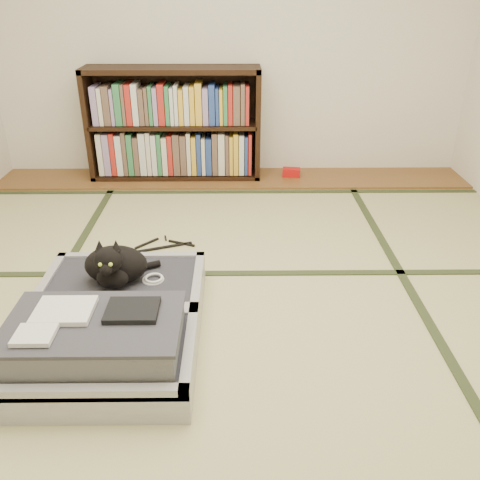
{
  "coord_description": "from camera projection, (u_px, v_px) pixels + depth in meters",
  "views": [
    {
      "loc": [
        0.02,
        -2.18,
        1.54
      ],
      "look_at": [
        0.05,
        0.35,
        0.25
      ],
      "focal_mm": 38.0,
      "sensor_mm": 36.0,
      "label": 1
    }
  ],
  "objects": [
    {
      "name": "floor",
      "position": [
        231.0,
        313.0,
        2.64
      ],
      "size": [
        4.5,
        4.5,
        0.0
      ],
      "primitive_type": "plane",
      "color": "#C3B882",
      "rests_on": "ground"
    },
    {
      "name": "wood_strip",
      "position": [
        232.0,
        179.0,
        4.41
      ],
      "size": [
        4.0,
        0.5,
        0.02
      ],
      "primitive_type": "cube",
      "color": "brown",
      "rests_on": "ground"
    },
    {
      "name": "red_item",
      "position": [
        291.0,
        172.0,
        4.42
      ],
      "size": [
        0.16,
        0.11,
        0.07
      ],
      "primitive_type": "cube",
      "rotation": [
        0.0,
        0.0,
        -0.14
      ],
      "color": "#B7100E",
      "rests_on": "wood_strip"
    },
    {
      "name": "room_shell",
      "position": [
        228.0,
        4.0,
        1.97
      ],
      "size": [
        4.5,
        4.5,
        4.5
      ],
      "color": "white",
      "rests_on": "ground"
    },
    {
      "name": "tatami_borders",
      "position": [
        232.0,
        265.0,
        3.08
      ],
      "size": [
        4.0,
        4.5,
        0.01
      ],
      "color": "#2D381E",
      "rests_on": "ground"
    },
    {
      "name": "bookcase",
      "position": [
        174.0,
        126.0,
        4.27
      ],
      "size": [
        1.44,
        0.33,
        0.92
      ],
      "color": "black",
      "rests_on": "wood_strip"
    },
    {
      "name": "suitcase",
      "position": [
        110.0,
        325.0,
        2.36
      ],
      "size": [
        0.82,
        1.1,
        0.32
      ],
      "color": "#ADADB2",
      "rests_on": "floor"
    },
    {
      "name": "cat",
      "position": [
        115.0,
        265.0,
        2.55
      ],
      "size": [
        0.37,
        0.37,
        0.29
      ],
      "color": "black",
      "rests_on": "suitcase"
    },
    {
      "name": "cable_coil",
      "position": [
        153.0,
        279.0,
        2.62
      ],
      "size": [
        0.11,
        0.11,
        0.03
      ],
      "color": "white",
      "rests_on": "suitcase"
    },
    {
      "name": "hanger",
      "position": [
        164.0,
        245.0,
        3.3
      ],
      "size": [
        0.39,
        0.24,
        0.01
      ],
      "color": "black",
      "rests_on": "floor"
    }
  ]
}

